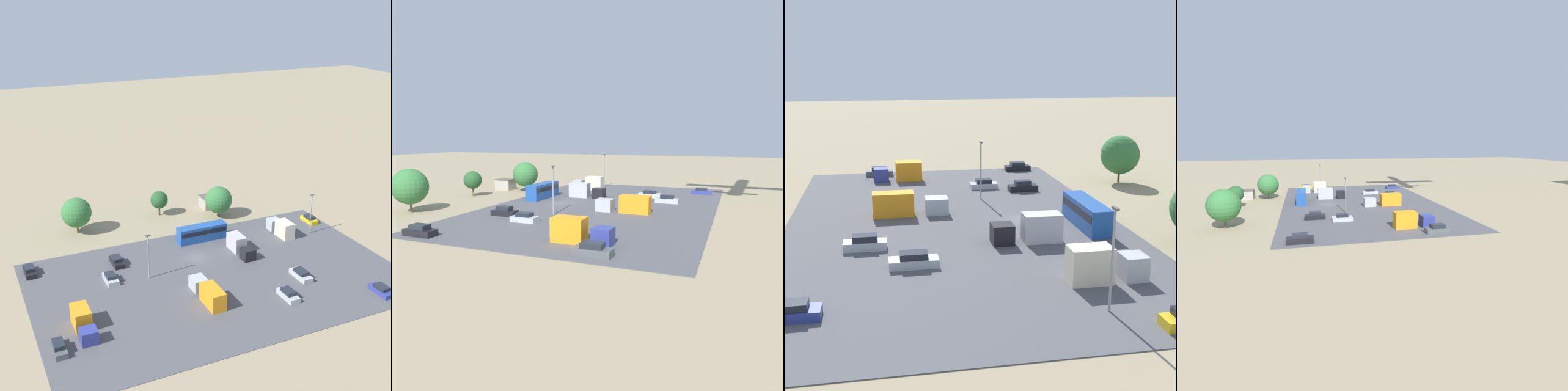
% 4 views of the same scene
% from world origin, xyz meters
% --- Properties ---
extents(ground_plane, '(400.00, 400.00, 0.00)m').
position_xyz_m(ground_plane, '(0.00, 0.00, 0.00)').
color(ground_plane, gray).
extents(parking_lot_surface, '(63.36, 39.56, 0.08)m').
position_xyz_m(parking_lot_surface, '(0.00, 8.85, 0.04)').
color(parking_lot_surface, '#4C4C51').
rests_on(parking_lot_surface, ground).
extents(shed_building, '(3.83, 4.17, 2.64)m').
position_xyz_m(shed_building, '(-13.00, -21.53, 1.33)').
color(shed_building, '#9E998E').
rests_on(shed_building, ground).
extents(bus, '(10.05, 2.52, 3.16)m').
position_xyz_m(bus, '(-4.05, -6.38, 1.78)').
color(bus, '#1E4C9E').
rests_on(bus, ground).
extents(parked_car_0, '(1.84, 4.38, 1.51)m').
position_xyz_m(parked_car_0, '(29.42, -6.48, 0.71)').
color(parked_car_0, black).
rests_on(parked_car_0, ground).
extents(parked_car_1, '(1.77, 4.44, 1.59)m').
position_xyz_m(parked_car_1, '(-7.61, 19.14, 0.74)').
color(parked_car_1, '#ADB2B7').
rests_on(parked_car_1, ground).
extents(parked_car_2, '(1.92, 4.34, 1.41)m').
position_xyz_m(parked_car_2, '(-22.48, 24.27, 0.67)').
color(parked_car_2, navy).
rests_on(parked_car_2, ground).
extents(parked_car_3, '(1.95, 4.15, 1.43)m').
position_xyz_m(parked_car_3, '(17.18, 1.92, 0.68)').
color(parked_car_3, '#ADB2B7').
rests_on(parked_car_3, ground).
extents(parked_car_4, '(1.80, 4.46, 1.55)m').
position_xyz_m(parked_car_4, '(29.17, 17.57, 0.72)').
color(parked_car_4, '#4C5156').
rests_on(parked_car_4, ground).
extents(parked_car_5, '(1.90, 4.73, 1.48)m').
position_xyz_m(parked_car_5, '(-13.37, 14.45, 0.70)').
color(parked_car_5, '#ADB2B7').
rests_on(parked_car_5, ground).
extents(parked_car_6, '(1.86, 4.12, 1.42)m').
position_xyz_m(parked_car_6, '(-28.99, -4.90, 0.67)').
color(parked_car_6, gold).
rests_on(parked_car_6, ground).
extents(parked_car_7, '(1.85, 4.27, 1.59)m').
position_xyz_m(parked_car_7, '(14.40, -3.52, 0.74)').
color(parked_car_7, black).
rests_on(parked_car_7, ground).
extents(parked_truck_0, '(2.32, 7.15, 3.32)m').
position_xyz_m(parked_truck_0, '(-19.86, -1.80, 1.60)').
color(parked_truck_0, '#ADB2B7').
rests_on(parked_truck_0, ground).
extents(parked_truck_1, '(2.40, 9.43, 3.02)m').
position_xyz_m(parked_truck_1, '(4.49, 14.35, 1.46)').
color(parked_truck_1, '#ADB2B7').
rests_on(parked_truck_1, ground).
extents(parked_truck_2, '(2.31, 7.60, 3.09)m').
position_xyz_m(parked_truck_2, '(-8.28, 1.55, 1.50)').
color(parked_truck_2, black).
rests_on(parked_truck_2, ground).
extents(parked_truck_3, '(2.46, 7.63, 3.08)m').
position_xyz_m(parked_truck_3, '(24.84, 14.11, 1.49)').
color(parked_truck_3, navy).
rests_on(parked_truck_3, ground).
extents(tree_near_shed, '(3.87, 3.87, 5.56)m').
position_xyz_m(tree_near_shed, '(-0.97, -21.90, 3.61)').
color(tree_near_shed, brown).
rests_on(tree_near_shed, ground).
extents(tree_apron_mid, '(6.16, 6.16, 7.58)m').
position_xyz_m(tree_apron_mid, '(17.68, -20.26, 4.49)').
color(tree_apron_mid, brown).
rests_on(tree_apron_mid, ground).
extents(tree_apron_far, '(5.92, 5.92, 7.01)m').
position_xyz_m(tree_apron_far, '(-12.38, -15.51, 4.05)').
color(tree_apron_far, brown).
rests_on(tree_apron_far, ground).
extents(light_pole_lot_centre, '(0.90, 0.28, 8.21)m').
position_xyz_m(light_pole_lot_centre, '(10.72, 3.55, 4.61)').
color(light_pole_lot_centre, gray).
rests_on(light_pole_lot_centre, ground).
extents(light_pole_lot_edge, '(0.90, 0.28, 8.50)m').
position_xyz_m(light_pole_lot_edge, '(-25.56, -0.09, 4.76)').
color(light_pole_lot_edge, gray).
rests_on(light_pole_lot_edge, ground).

